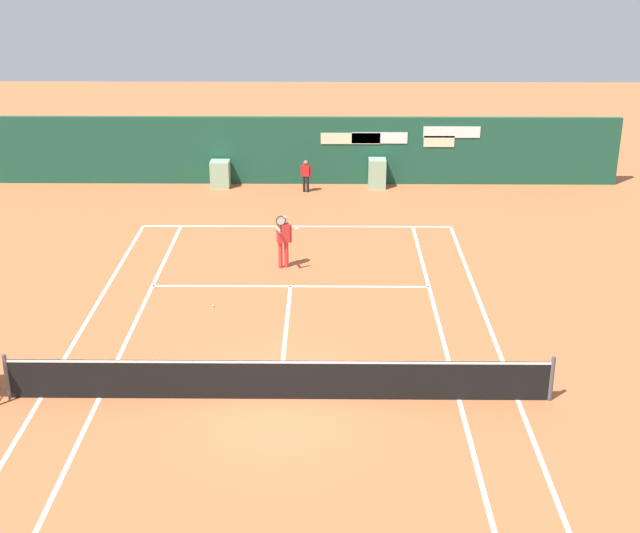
% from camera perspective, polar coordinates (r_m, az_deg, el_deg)
% --- Properties ---
extents(ground_plane, '(80.00, 80.00, 0.01)m').
position_cam_1_polar(ground_plane, '(20.45, -2.57, -7.66)').
color(ground_plane, '#BC6038').
extents(tennis_net, '(12.10, 0.10, 1.07)m').
position_cam_1_polar(tennis_net, '(19.70, -2.68, -7.19)').
color(tennis_net, '#4C4C51').
rests_on(tennis_net, ground_plane).
extents(sponsor_back_wall, '(25.00, 1.02, 2.68)m').
position_cam_1_polar(sponsor_back_wall, '(35.30, -1.21, 7.37)').
color(sponsor_back_wall, '#194C38').
rests_on(sponsor_back_wall, ground_plane).
extents(player_on_baseline, '(0.51, 0.82, 1.85)m').
position_cam_1_polar(player_on_baseline, '(26.70, -2.38, 1.89)').
color(player_on_baseline, red).
rests_on(player_on_baseline, ground_plane).
extents(ball_kid_left_post, '(0.41, 0.21, 1.26)m').
position_cam_1_polar(ball_kid_left_post, '(34.31, -0.91, 5.97)').
color(ball_kid_left_post, black).
rests_on(ball_kid_left_post, ground_plane).
extents(tennis_ball_by_sideline, '(0.07, 0.07, 0.07)m').
position_cam_1_polar(tennis_ball_by_sideline, '(24.51, -6.87, -2.52)').
color(tennis_ball_by_sideline, '#CCE033').
rests_on(tennis_ball_by_sideline, ground_plane).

